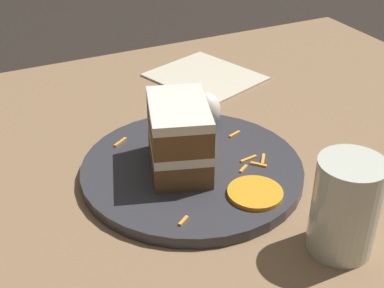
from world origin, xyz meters
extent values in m
plane|color=black|center=(0.00, 0.00, 0.00)|extent=(6.00, 6.00, 0.00)
cube|color=#846647|center=(0.00, 0.00, 0.02)|extent=(1.03, 1.11, 0.03)
cylinder|color=#333338|center=(0.04, 0.05, 0.04)|extent=(0.30, 0.30, 0.02)
cube|color=brown|center=(0.04, 0.07, 0.07)|extent=(0.14, 0.11, 0.04)
cube|color=white|center=(0.04, 0.07, 0.09)|extent=(0.14, 0.11, 0.01)
cube|color=brown|center=(0.04, 0.07, 0.11)|extent=(0.14, 0.11, 0.04)
cube|color=white|center=(0.04, 0.07, 0.14)|extent=(0.14, 0.11, 0.01)
ellipsoid|color=white|center=(0.13, -0.02, 0.08)|extent=(0.04, 0.04, 0.06)
cylinder|color=orange|center=(-0.06, 0.01, 0.05)|extent=(0.07, 0.07, 0.01)
cube|color=orange|center=(0.02, -0.02, 0.05)|extent=(0.01, 0.03, 0.00)
cube|color=orange|center=(0.14, 0.12, 0.05)|extent=(0.02, 0.02, 0.00)
cube|color=orange|center=(0.01, -0.04, 0.05)|extent=(0.02, 0.02, 0.00)
cube|color=orange|center=(0.00, -0.03, 0.05)|extent=(0.02, 0.02, 0.00)
cube|color=orange|center=(-0.06, 0.11, 0.05)|extent=(0.01, 0.02, 0.00)
cube|color=orange|center=(0.00, -0.01, 0.05)|extent=(0.01, 0.02, 0.00)
cube|color=orange|center=(0.09, -0.04, 0.05)|extent=(0.01, 0.02, 0.00)
cylinder|color=beige|center=(-0.16, -0.04, 0.09)|extent=(0.07, 0.07, 0.12)
cylinder|color=silver|center=(-0.16, -0.04, 0.05)|extent=(0.07, 0.07, 0.04)
cube|color=beige|center=(0.32, -0.11, 0.03)|extent=(0.23, 0.22, 0.00)
camera|label=1|loc=(-0.51, 0.32, 0.45)|focal=50.00mm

